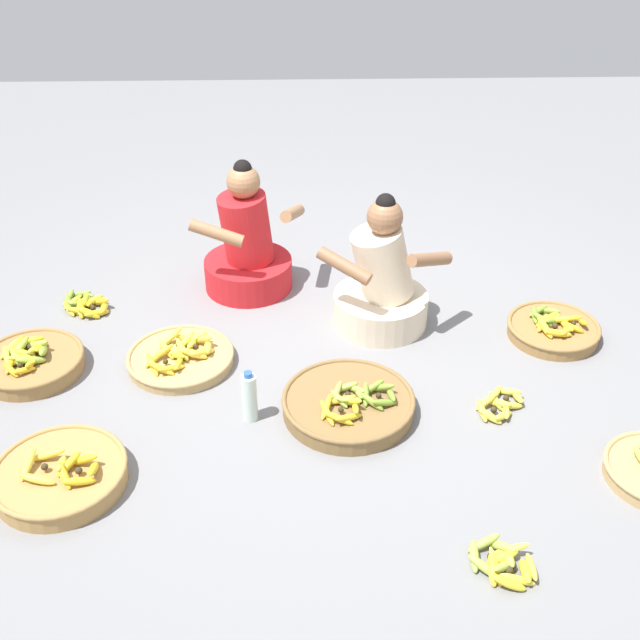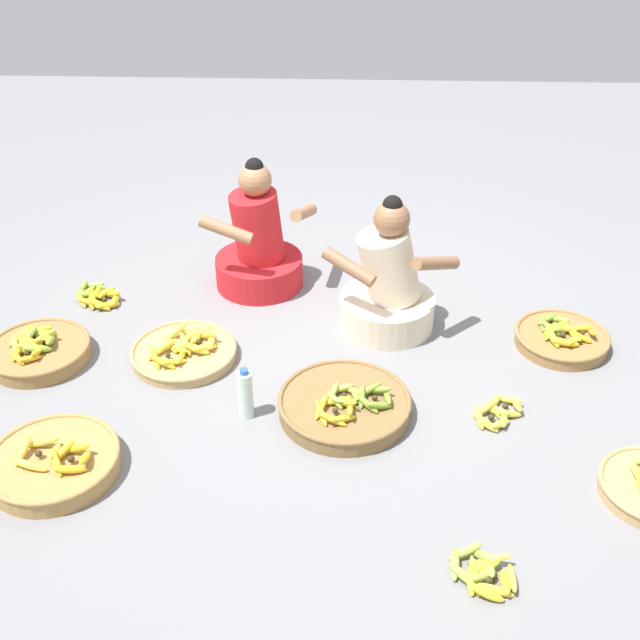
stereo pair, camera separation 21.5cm
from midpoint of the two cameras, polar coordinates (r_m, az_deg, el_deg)
The scene contains 12 objects.
ground_plane at distance 4.13m, azimuth 1.60°, elevation -2.57°, with size 10.00×10.00×0.00m, color slate.
vendor_woman_front at distance 4.25m, azimuth 6.43°, elevation 2.38°, with size 0.74×0.52×0.78m.
vendor_woman_behind at distance 4.62m, azimuth -3.18°, elevation 5.35°, with size 0.65×0.53×0.80m.
banana_basket_back_center at distance 3.72m, azimuth 3.48°, elevation -6.22°, with size 0.63×0.63×0.16m.
banana_basket_front_center at distance 4.28m, azimuth -18.48°, elevation -2.14°, with size 0.53×0.53×0.17m.
banana_basket_near_vendor at distance 3.58m, azimuth -17.17°, elevation -9.90°, with size 0.57×0.57×0.16m.
banana_basket_mid_right at distance 4.12m, azimuth -8.41°, elevation -2.31°, with size 0.55×0.55×0.14m.
banana_basket_back_right at distance 4.40m, azimuth 18.53°, elevation -1.26°, with size 0.50×0.50×0.15m.
loose_bananas_back_left at distance 3.14m, azimuth 13.76°, elevation -17.45°, with size 0.27×0.27×0.09m.
loose_bananas_front_right at distance 3.83m, azimuth 14.41°, elevation -6.58°, with size 0.27×0.28×0.09m.
loose_bananas_near_bicycle at distance 4.71m, azimuth -14.67°, elevation 1.68°, with size 0.30×0.31×0.10m.
water_bottle at distance 3.67m, azimuth -3.79°, elevation -5.44°, with size 0.07×0.07×0.27m.
Camera 2 is at (0.13, -3.35, 2.42)m, focal length 43.93 mm.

